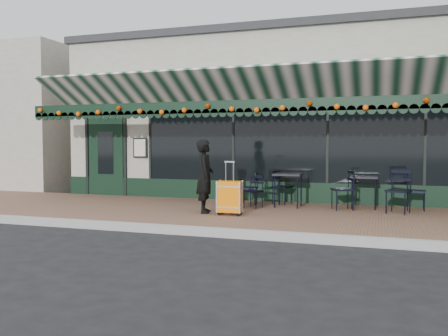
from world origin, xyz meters
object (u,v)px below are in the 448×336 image
(cafe_table_a, at_px, (364,179))
(chair_a_front, at_px, (398,192))
(woman, at_px, (205,176))
(suitcase, at_px, (230,197))
(cafe_table_b, at_px, (288,177))
(chair_a_right, at_px, (416,192))
(chair_b_right, at_px, (282,187))
(chair_b_front, at_px, (253,192))
(chair_a_left, at_px, (342,190))
(chair_b_left, at_px, (249,188))

(cafe_table_a, height_order, chair_a_front, chair_a_front)
(woman, xyz_separation_m, suitcase, (0.60, -0.17, -0.41))
(cafe_table_b, xyz_separation_m, chair_a_right, (2.78, 0.29, -0.28))
(chair_b_right, relative_size, chair_b_front, 1.10)
(chair_a_right, relative_size, chair_b_front, 1.10)
(suitcase, relative_size, chair_b_right, 1.33)
(woman, height_order, chair_a_left, woman)
(woman, height_order, chair_b_front, woman)
(chair_a_front, xyz_separation_m, chair_b_right, (-2.61, 0.77, -0.05))
(chair_a_front, bearing_deg, chair_b_left, -168.18)
(woman, relative_size, suitcase, 1.41)
(suitcase, distance_m, chair_b_front, 1.19)
(chair_b_left, bearing_deg, cafe_table_a, 89.02)
(cafe_table_a, bearing_deg, chair_a_left, -136.68)
(woman, xyz_separation_m, chair_b_front, (0.79, 1.01, -0.40))
(cafe_table_a, xyz_separation_m, chair_a_right, (1.10, 0.01, -0.24))
(woman, height_order, chair_a_right, woman)
(woman, bearing_deg, chair_a_front, -91.38)
(cafe_table_a, height_order, chair_a_left, chair_a_left)
(chair_a_left, relative_size, chair_b_left, 1.12)
(woman, bearing_deg, chair_a_left, -82.10)
(chair_b_front, bearing_deg, chair_a_left, 23.72)
(chair_a_right, height_order, chair_b_left, chair_a_right)
(cafe_table_a, height_order, cafe_table_b, cafe_table_b)
(chair_b_left, bearing_deg, chair_a_left, 79.07)
(suitcase, bearing_deg, cafe_table_b, 57.84)
(chair_b_front, bearing_deg, chair_a_right, 26.44)
(chair_a_right, distance_m, chair_b_left, 3.74)
(cafe_table_b, bearing_deg, woman, -135.33)
(suitcase, height_order, chair_a_front, suitcase)
(chair_b_right, bearing_deg, chair_b_left, 138.55)
(cafe_table_a, xyz_separation_m, cafe_table_b, (-1.68, -0.27, 0.04))
(suitcase, height_order, cafe_table_a, suitcase)
(chair_b_right, bearing_deg, chair_a_right, -73.77)
(chair_a_front, height_order, chair_b_right, chair_a_front)
(chair_a_front, xyz_separation_m, chair_b_left, (-3.34, 0.36, -0.06))
(cafe_table_a, relative_size, chair_a_right, 0.88)
(chair_a_left, distance_m, chair_a_front, 1.17)
(chair_a_front, height_order, chair_b_left, chair_a_front)
(chair_b_left, relative_size, chair_b_front, 1.06)
(chair_a_front, relative_size, chair_b_left, 1.16)
(woman, distance_m, chair_b_left, 1.67)
(cafe_table_a, bearing_deg, chair_a_right, 0.71)
(cafe_table_b, bearing_deg, chair_a_right, 5.92)
(chair_a_left, height_order, chair_b_left, chair_a_left)
(suitcase, relative_size, chair_b_front, 1.46)
(cafe_table_b, relative_size, chair_b_front, 1.03)
(chair_a_right, relative_size, chair_b_left, 1.04)
(suitcase, xyz_separation_m, cafe_table_a, (2.58, 1.93, 0.29))
(cafe_table_a, bearing_deg, chair_b_front, -162.65)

